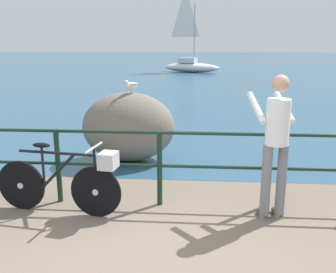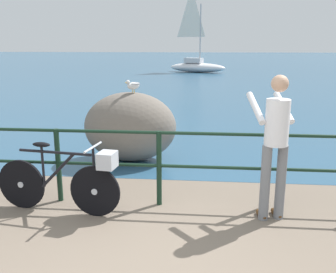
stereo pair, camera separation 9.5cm
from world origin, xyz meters
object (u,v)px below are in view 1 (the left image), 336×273
Objects in this scene: person_at_railing at (276,141)px; sailboat at (191,63)px; breakwater_boulder_main at (128,127)px; bicycle at (68,179)px; seagull at (131,85)px.

person_at_railing is 24.65m from sailboat.
person_at_railing is 3.16m from breakwater_boulder_main.
bicycle is 5.61× the size of seagull.
sailboat reaches higher than breakwater_boulder_main.
sailboat is (0.64, 22.44, -0.70)m from seagull.
seagull is (0.09, -0.07, 0.78)m from breakwater_boulder_main.
person_at_railing reaches higher than seagull.
person_at_railing is (2.55, 0.09, 0.53)m from bicycle.
breakwater_boulder_main is at bearing -70.81° from sailboat.
bicycle is at bearing -71.46° from sailboat.
person_at_railing is 3.06m from seagull.
person_at_railing is 0.29× the size of sailboat.
seagull is at bearing -39.63° from breakwater_boulder_main.
person_at_railing reaches higher than bicycle.
seagull is at bearing 30.34° from person_at_railing.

